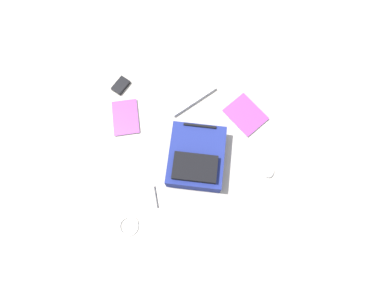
# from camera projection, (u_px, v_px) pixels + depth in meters

# --- Properties ---
(ground_plane) EXTENTS (3.63, 3.63, 0.00)m
(ground_plane) POSITION_uv_depth(u_px,v_px,m) (192.00, 137.00, 2.01)
(ground_plane) COLOR gray
(backpack) EXTENTS (0.46, 0.49, 0.19)m
(backpack) POSITION_uv_depth(u_px,v_px,m) (196.00, 158.00, 1.89)
(backpack) COLOR navy
(backpack) RESTS_ON ground_plane
(laptop) EXTENTS (0.41, 0.34, 0.03)m
(laptop) POSITION_uv_depth(u_px,v_px,m) (186.00, 90.00, 2.09)
(laptop) COLOR #929296
(laptop) RESTS_ON ground_plane
(book_comic) EXTENTS (0.29, 0.31, 0.02)m
(book_comic) POSITION_uv_depth(u_px,v_px,m) (245.00, 115.00, 2.05)
(book_comic) COLOR silver
(book_comic) RESTS_ON ground_plane
(book_red) EXTENTS (0.20, 0.27, 0.02)m
(book_red) POSITION_uv_depth(u_px,v_px,m) (126.00, 117.00, 2.04)
(book_red) COLOR silver
(book_red) RESTS_ON ground_plane
(computer_mouse) EXTENTS (0.09, 0.11, 0.04)m
(computer_mouse) POSITION_uv_depth(u_px,v_px,m) (269.00, 171.00, 1.93)
(computer_mouse) COLOR silver
(computer_mouse) RESTS_ON ground_plane
(cable_coil) EXTENTS (0.12, 0.12, 0.01)m
(cable_coil) POSITION_uv_depth(u_px,v_px,m) (128.00, 226.00, 1.84)
(cable_coil) COLOR silver
(cable_coil) RESTS_ON ground_plane
(power_brick) EXTENTS (0.14, 0.14, 0.03)m
(power_brick) POSITION_uv_depth(u_px,v_px,m) (121.00, 86.00, 2.10)
(power_brick) COLOR black
(power_brick) RESTS_ON ground_plane
(pen_black) EXTENTS (0.02, 0.13, 0.01)m
(pen_black) POSITION_uv_depth(u_px,v_px,m) (156.00, 197.00, 1.89)
(pen_black) COLOR black
(pen_black) RESTS_ON ground_plane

